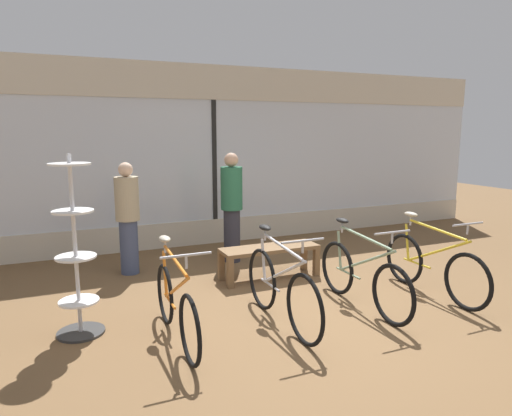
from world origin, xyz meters
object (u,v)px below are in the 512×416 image
object	(u,v)px
display_bench	(270,252)
customer_by_window	(232,205)
accessory_rack	(76,263)
bicycle_left	(281,289)
bicycle_right	(362,276)
bicycle_far_right	(433,266)
bicycle_far_left	(176,305)
customer_near_rack	(128,216)

from	to	relation	value
display_bench	customer_by_window	bearing A→B (deg)	100.79
accessory_rack	display_bench	distance (m)	2.71
bicycle_left	display_bench	size ratio (longest dim) A/B	1.22
bicycle_right	bicycle_far_right	distance (m)	1.07
bicycle_far_left	customer_near_rack	size ratio (longest dim) A/B	1.01
bicycle_far_right	customer_near_rack	distance (m)	4.19
bicycle_left	display_bench	bearing A→B (deg)	68.97
customer_by_window	customer_near_rack	bearing A→B (deg)	179.20
display_bench	customer_by_window	distance (m)	1.14
bicycle_far_right	bicycle_right	bearing A→B (deg)	178.75
bicycle_right	customer_near_rack	bearing A→B (deg)	133.42
bicycle_far_right	accessory_rack	bearing A→B (deg)	171.70
bicycle_right	customer_by_window	distance (m)	2.57
bicycle_left	customer_by_window	xyz separation A→B (m)	(0.37, 2.45, 0.51)
customer_near_rack	customer_by_window	bearing A→B (deg)	-0.80
display_bench	customer_near_rack	world-z (taller)	customer_near_rack
bicycle_right	customer_by_window	bearing A→B (deg)	106.51
accessory_rack	customer_by_window	world-z (taller)	accessory_rack
display_bench	bicycle_right	bearing A→B (deg)	-69.67
bicycle_right	display_bench	world-z (taller)	bicycle_right
bicycle_right	bicycle_far_right	xyz separation A→B (m)	(1.07, -0.02, 0.00)
display_bench	accessory_rack	bearing A→B (deg)	-161.85
bicycle_right	display_bench	xyz separation A→B (m)	(-0.53, 1.42, -0.01)
bicycle_far_right	accessory_rack	xyz separation A→B (m)	(-4.14, 0.60, 0.37)
bicycle_far_left	customer_near_rack	bearing A→B (deg)	92.14
accessory_rack	bicycle_far_right	bearing A→B (deg)	-8.30
bicycle_far_left	accessory_rack	world-z (taller)	accessory_rack
bicycle_far_left	display_bench	world-z (taller)	bicycle_far_left
bicycle_far_right	display_bench	distance (m)	2.15
bicycle_far_left	bicycle_far_right	world-z (taller)	bicycle_far_right
bicycle_right	display_bench	distance (m)	1.51
customer_near_rack	customer_by_window	xyz separation A→B (m)	(1.59, -0.02, 0.06)
bicycle_left	bicycle_far_right	distance (m)	2.15
accessory_rack	customer_near_rack	xyz separation A→B (m)	(0.77, 1.85, 0.10)
accessory_rack	customer_near_rack	world-z (taller)	accessory_rack
bicycle_left	bicycle_right	distance (m)	1.09
customer_near_rack	accessory_rack	bearing A→B (deg)	-112.71
bicycle_left	customer_near_rack	xyz separation A→B (m)	(-1.22, 2.47, 0.45)
bicycle_left	display_bench	distance (m)	1.56
bicycle_far_right	customer_near_rack	bearing A→B (deg)	143.90
bicycle_right	accessory_rack	xyz separation A→B (m)	(-3.08, 0.58, 0.37)
accessory_rack	bicycle_right	bearing A→B (deg)	-10.69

